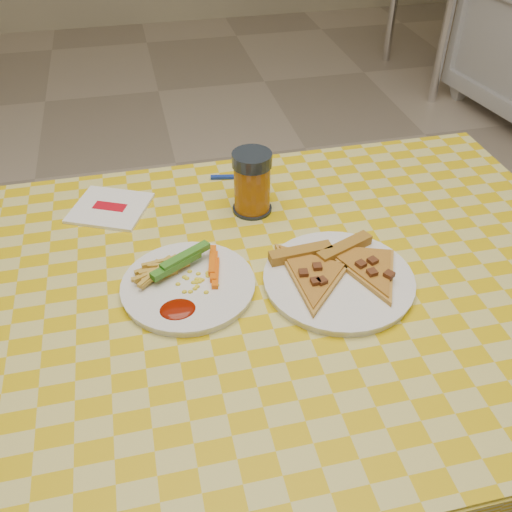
{
  "coord_description": "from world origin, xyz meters",
  "views": [
    {
      "loc": [
        -0.17,
        -0.71,
        1.42
      ],
      "look_at": [
        0.01,
        0.06,
        0.78
      ],
      "focal_mm": 40.0,
      "sensor_mm": 36.0,
      "label": 1
    }
  ],
  "objects_px": {
    "plate_right": "(338,281)",
    "drink_glass": "(252,183)",
    "plate_left": "(188,287)",
    "table": "(258,316)"
  },
  "relations": [
    {
      "from": "plate_left",
      "to": "drink_glass",
      "type": "distance_m",
      "value": 0.27
    },
    {
      "from": "plate_left",
      "to": "drink_glass",
      "type": "relative_size",
      "value": 1.74
    },
    {
      "from": "table",
      "to": "drink_glass",
      "type": "relative_size",
      "value": 9.86
    },
    {
      "from": "table",
      "to": "plate_left",
      "type": "xyz_separation_m",
      "value": [
        -0.12,
        0.02,
        0.08
      ]
    },
    {
      "from": "plate_left",
      "to": "plate_right",
      "type": "relative_size",
      "value": 0.88
    },
    {
      "from": "plate_left",
      "to": "drink_glass",
      "type": "height_order",
      "value": "drink_glass"
    },
    {
      "from": "table",
      "to": "plate_right",
      "type": "bearing_deg",
      "value": -10.38
    },
    {
      "from": "plate_right",
      "to": "drink_glass",
      "type": "distance_m",
      "value": 0.28
    },
    {
      "from": "plate_right",
      "to": "table",
      "type": "bearing_deg",
      "value": 169.62
    },
    {
      "from": "plate_left",
      "to": "drink_glass",
      "type": "xyz_separation_m",
      "value": [
        0.16,
        0.21,
        0.06
      ]
    }
  ]
}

